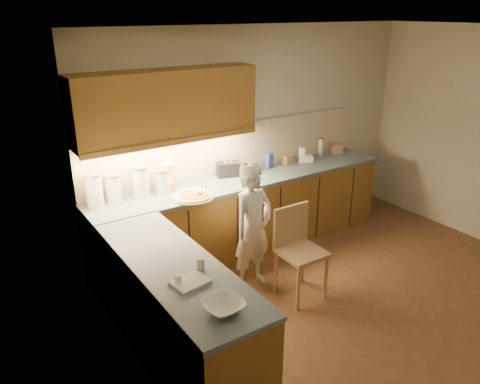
{
  "coord_description": "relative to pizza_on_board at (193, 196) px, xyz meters",
  "views": [
    {
      "loc": [
        -3.28,
        -2.52,
        2.76
      ],
      "look_at": [
        -0.8,
        1.2,
        1.0
      ],
      "focal_mm": 35.0,
      "sensor_mm": 36.0,
      "label": 1
    }
  ],
  "objects": [
    {
      "name": "toaster",
      "position": [
        0.67,
        0.37,
        0.07
      ],
      "size": [
        0.3,
        0.23,
        0.17
      ],
      "rotation": [
        0.0,
        0.0,
        -0.33
      ],
      "color": "black",
      "rests_on": "l_counter"
    },
    {
      "name": "child",
      "position": [
        0.41,
        -0.51,
        -0.27
      ],
      "size": [
        0.54,
        0.4,
        1.33
      ],
      "primitive_type": "imported",
      "rotation": [
        0.0,
        0.0,
        0.18
      ],
      "color": "silver",
      "rests_on": "ground"
    },
    {
      "name": "steel_pot",
      "position": [
        0.97,
        0.35,
        0.05
      ],
      "size": [
        0.18,
        0.18,
        0.14
      ],
      "color": "#BCBCC1",
      "rests_on": "l_counter"
    },
    {
      "name": "canister_d",
      "position": [
        -0.19,
        0.33,
        0.11
      ],
      "size": [
        0.16,
        0.16,
        0.26
      ],
      "rotation": [
        0.0,
        0.0,
        -0.18
      ],
      "color": "silver",
      "rests_on": "l_counter"
    },
    {
      "name": "white_bottle",
      "position": [
        1.77,
        0.34,
        0.07
      ],
      "size": [
        0.08,
        0.08,
        0.18
      ],
      "primitive_type": "cube",
      "rotation": [
        0.0,
        0.0,
        -0.36
      ],
      "color": "white",
      "rests_on": "l_counter"
    },
    {
      "name": "room",
      "position": [
        1.19,
        -1.5,
        0.74
      ],
      "size": [
        4.54,
        4.5,
        2.62
      ],
      "color": "#53321C",
      "rests_on": "ground"
    },
    {
      "name": "pizza_on_board",
      "position": [
        0.0,
        0.0,
        0.0
      ],
      "size": [
        0.44,
        0.44,
        0.18
      ],
      "rotation": [
        0.0,
        0.0,
        0.4
      ],
      "color": "tan",
      "rests_on": "l_counter"
    },
    {
      "name": "blue_box",
      "position": [
        1.26,
        0.36,
        0.07
      ],
      "size": [
        0.1,
        0.08,
        0.18
      ],
      "primitive_type": "cube",
      "rotation": [
        0.0,
        0.0,
        0.21
      ],
      "color": "#364BA4",
      "rests_on": "l_counter"
    },
    {
      "name": "card_box_a",
      "position": [
        1.56,
        0.36,
        0.04
      ],
      "size": [
        0.16,
        0.12,
        0.11
      ],
      "primitive_type": "cube",
      "rotation": [
        0.0,
        0.0,
        0.04
      ],
      "color": "#9A7853",
      "rests_on": "l_counter"
    },
    {
      "name": "tall_jar",
      "position": [
        2.13,
        0.38,
        0.1
      ],
      "size": [
        0.08,
        0.08,
        0.24
      ],
      "rotation": [
        0.0,
        0.0,
        0.08
      ],
      "color": "silver",
      "rests_on": "l_counter"
    },
    {
      "name": "backsplash",
      "position": [
        0.81,
        0.49,
        0.27
      ],
      "size": [
        3.75,
        0.02,
        0.58
      ],
      "primitive_type": "cube",
      "color": "beige",
      "rests_on": "l_counter"
    },
    {
      "name": "spice_jar_b",
      "position": [
        -0.63,
        -1.28,
        0.02
      ],
      "size": [
        0.08,
        0.08,
        0.08
      ],
      "primitive_type": "cylinder",
      "rotation": [
        0.0,
        0.0,
        0.36
      ],
      "color": "silver",
      "rests_on": "l_counter"
    },
    {
      "name": "canister_a",
      "position": [
        -0.91,
        0.34,
        0.16
      ],
      "size": [
        0.17,
        0.17,
        0.35
      ],
      "rotation": [
        0.0,
        0.0,
        -0.12
      ],
      "color": "silver",
      "rests_on": "l_counter"
    },
    {
      "name": "card_box_b",
      "position": [
        2.4,
        0.37,
        0.04
      ],
      "size": [
        0.19,
        0.18,
        0.12
      ],
      "primitive_type": "cube",
      "rotation": [
        0.0,
        0.0,
        -0.4
      ],
      "color": "tan",
      "rests_on": "l_counter"
    },
    {
      "name": "flat_pack",
      "position": [
        1.8,
        0.31,
        0.02
      ],
      "size": [
        0.22,
        0.19,
        0.07
      ],
      "primitive_type": "cube",
      "rotation": [
        0.0,
        0.0,
        -0.43
      ],
      "color": "white",
      "rests_on": "l_counter"
    },
    {
      "name": "upper_cabinets",
      "position": [
        -0.09,
        0.32,
        0.91
      ],
      "size": [
        1.95,
        0.36,
        0.73
      ],
      "color": "brown",
      "rests_on": "ground"
    },
    {
      "name": "spice_jar_a",
      "position": [
        -0.86,
        -1.38,
        0.02
      ],
      "size": [
        0.06,
        0.06,
        0.07
      ],
      "primitive_type": "cylinder",
      "rotation": [
        0.0,
        0.0,
        0.12
      ],
      "color": "white",
      "rests_on": "l_counter"
    },
    {
      "name": "mixing_bowl",
      "position": [
        -0.76,
        -1.83,
        0.01
      ],
      "size": [
        0.28,
        0.28,
        0.07
      ],
      "primitive_type": "imported",
      "rotation": [
        0.0,
        0.0,
        0.04
      ],
      "color": "white",
      "rests_on": "l_counter"
    },
    {
      "name": "l_counter",
      "position": [
        0.26,
        -0.25,
        -0.48
      ],
      "size": [
        3.77,
        2.62,
        0.92
      ],
      "color": "brown",
      "rests_on": "ground"
    },
    {
      "name": "wooden_chair",
      "position": [
        0.7,
        -0.87,
        -0.4
      ],
      "size": [
        0.43,
        0.43,
        0.94
      ],
      "rotation": [
        0.0,
        0.0,
        -0.01
      ],
      "color": "tan",
      "rests_on": "ground"
    },
    {
      "name": "oil_jug",
      "position": [
        -0.12,
        0.33,
        0.14
      ],
      "size": [
        0.14,
        0.12,
        0.35
      ],
      "rotation": [
        0.0,
        0.0,
        0.4
      ],
      "color": "gold",
      "rests_on": "l_counter"
    },
    {
      "name": "canister_b",
      "position": [
        -0.71,
        0.37,
        0.13
      ],
      "size": [
        0.17,
        0.17,
        0.29
      ],
      "rotation": [
        0.0,
        0.0,
        0.4
      ],
      "color": "white",
      "rests_on": "l_counter"
    },
    {
      "name": "canister_c",
      "position": [
        -0.43,
        0.34,
        0.15
      ],
      "size": [
        0.18,
        0.18,
        0.33
      ],
      "rotation": [
        0.0,
        0.0,
        0.09
      ],
      "color": "white",
      "rests_on": "l_counter"
    },
    {
      "name": "dough_cloth",
      "position": [
        -0.79,
        -1.42,
        -0.01
      ],
      "size": [
        0.28,
        0.23,
        0.02
      ],
      "primitive_type": "cube",
      "rotation": [
        0.0,
        0.0,
        0.14
      ],
      "color": "silver",
      "rests_on": "l_counter"
    }
  ]
}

